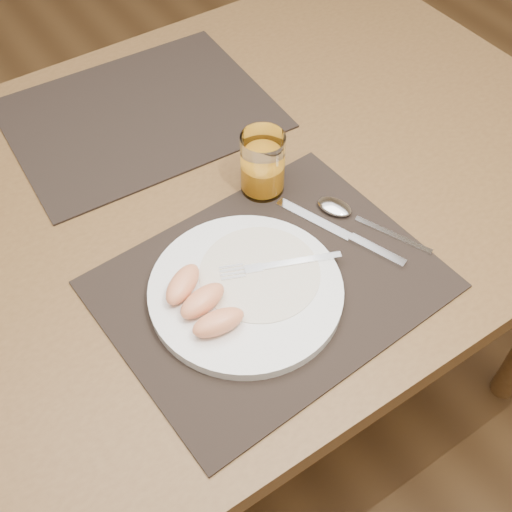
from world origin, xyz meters
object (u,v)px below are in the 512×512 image
object	(u,v)px
plate	(246,291)
table	(201,225)
placemat_far	(140,114)
fork	(270,266)
spoon	(343,211)
placemat_near	(270,284)
juice_glass	(263,166)
knife	(350,237)

from	to	relation	value
plate	table	bearing A→B (deg)	76.93
table	placemat_far	bearing A→B (deg)	87.47
fork	spoon	size ratio (longest dim) A/B	0.91
placemat_near	juice_glass	xyz separation A→B (m)	(0.10, 0.16, 0.05)
placemat_far	plate	world-z (taller)	plate
table	plate	size ratio (longest dim) A/B	5.19
placemat_near	spoon	world-z (taller)	spoon
knife	spoon	distance (m)	0.05
placemat_near	juice_glass	world-z (taller)	juice_glass
fork	juice_glass	size ratio (longest dim) A/B	1.61
plate	spoon	world-z (taller)	plate
knife	juice_glass	size ratio (longest dim) A/B	2.03
table	juice_glass	xyz separation A→B (m)	(0.09, -0.06, 0.13)
spoon	knife	bearing A→B (deg)	-116.51
placemat_far	table	bearing A→B (deg)	-92.53
knife	juice_glass	xyz separation A→B (m)	(-0.05, 0.16, 0.04)
table	juice_glass	distance (m)	0.17
table	fork	xyz separation A→B (m)	(-0.00, -0.21, 0.11)
plate	knife	bearing A→B (deg)	-0.25
placemat_near	knife	size ratio (longest dim) A/B	2.13
plate	spoon	size ratio (longest dim) A/B	1.47
table	knife	distance (m)	0.27
placemat_far	placemat_near	bearing A→B (deg)	-92.81
placemat_near	fork	world-z (taller)	fork
placemat_far	juice_glass	bearing A→B (deg)	-74.39
placemat_near	juice_glass	bearing A→B (deg)	58.96
fork	spoon	bearing A→B (deg)	12.07
table	placemat_near	xyz separation A→B (m)	(-0.01, -0.22, 0.09)
spoon	fork	bearing A→B (deg)	-167.93
juice_glass	knife	bearing A→B (deg)	-73.26
plate	knife	distance (m)	0.19
placemat_near	spoon	xyz separation A→B (m)	(0.17, 0.05, 0.01)
juice_glass	spoon	bearing A→B (deg)	-58.24
fork	juice_glass	bearing A→B (deg)	59.36
fork	table	bearing A→B (deg)	89.47
placemat_far	fork	xyz separation A→B (m)	(-0.01, -0.43, 0.02)
table	fork	size ratio (longest dim) A/B	8.33
placemat_far	fork	world-z (taller)	fork
table	juice_glass	bearing A→B (deg)	-32.83
spoon	placemat_far	bearing A→B (deg)	110.79
juice_glass	placemat_far	bearing A→B (deg)	105.61
table	placemat_near	bearing A→B (deg)	-93.09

